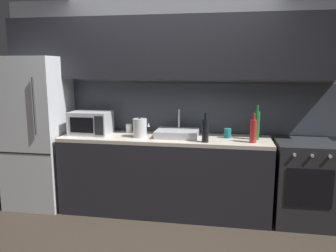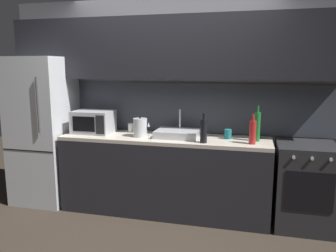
% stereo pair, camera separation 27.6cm
% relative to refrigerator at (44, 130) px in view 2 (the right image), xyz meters
% --- Properties ---
extents(ground_plane, '(10.00, 10.00, 0.00)m').
position_rel_refrigerator_xyz_m(ground_plane, '(1.57, -0.90, -0.90)').
color(ground_plane, '#2D261E').
extents(back_wall, '(4.12, 0.44, 2.50)m').
position_rel_refrigerator_xyz_m(back_wall, '(1.57, 0.30, 0.65)').
color(back_wall, slate).
rests_on(back_wall, ground).
extents(counter_run, '(2.38, 0.60, 0.90)m').
position_rel_refrigerator_xyz_m(counter_run, '(1.57, 0.00, -0.45)').
color(counter_run, black).
rests_on(counter_run, ground).
extents(refrigerator, '(0.68, 0.69, 1.81)m').
position_rel_refrigerator_xyz_m(refrigerator, '(0.00, 0.00, 0.00)').
color(refrigerator, '#B7BABF').
rests_on(refrigerator, ground).
extents(oven_range, '(0.60, 0.62, 0.90)m').
position_rel_refrigerator_xyz_m(oven_range, '(3.10, -0.00, -0.45)').
color(oven_range, '#232326').
rests_on(oven_range, ground).
extents(microwave, '(0.46, 0.35, 0.27)m').
position_rel_refrigerator_xyz_m(microwave, '(0.68, 0.02, 0.13)').
color(microwave, '#A8AAAF').
rests_on(microwave, counter_run).
extents(sink_basin, '(0.48, 0.38, 0.30)m').
position_rel_refrigerator_xyz_m(sink_basin, '(1.71, 0.03, 0.04)').
color(sink_basin, '#ADAFB5').
rests_on(sink_basin, counter_run).
extents(kettle, '(0.20, 0.16, 0.23)m').
position_rel_refrigerator_xyz_m(kettle, '(1.30, -0.05, 0.10)').
color(kettle, '#B7BABF').
rests_on(kettle, counter_run).
extents(wine_bottle_red, '(0.07, 0.07, 0.31)m').
position_rel_refrigerator_xyz_m(wine_bottle_red, '(2.54, -0.13, 0.12)').
color(wine_bottle_red, '#A82323').
rests_on(wine_bottle_red, counter_run).
extents(wine_bottle_green, '(0.06, 0.06, 0.38)m').
position_rel_refrigerator_xyz_m(wine_bottle_green, '(2.59, 0.02, 0.16)').
color(wine_bottle_green, '#1E6B2D').
rests_on(wine_bottle_green, counter_run).
extents(wine_bottle_dark, '(0.07, 0.07, 0.31)m').
position_rel_refrigerator_xyz_m(wine_bottle_dark, '(2.05, -0.19, 0.12)').
color(wine_bottle_dark, black).
rests_on(wine_bottle_dark, counter_run).
extents(mug_white, '(0.07, 0.07, 0.10)m').
position_rel_refrigerator_xyz_m(mug_white, '(1.09, 0.20, 0.05)').
color(mug_white, silver).
rests_on(mug_white, counter_run).
extents(mug_amber, '(0.09, 0.09, 0.09)m').
position_rel_refrigerator_xyz_m(mug_amber, '(2.58, 0.16, 0.04)').
color(mug_amber, '#B27019').
rests_on(mug_amber, counter_run).
extents(mug_teal, '(0.08, 0.08, 0.11)m').
position_rel_refrigerator_xyz_m(mug_teal, '(2.28, 0.07, 0.05)').
color(mug_teal, '#19666B').
rests_on(mug_teal, counter_run).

